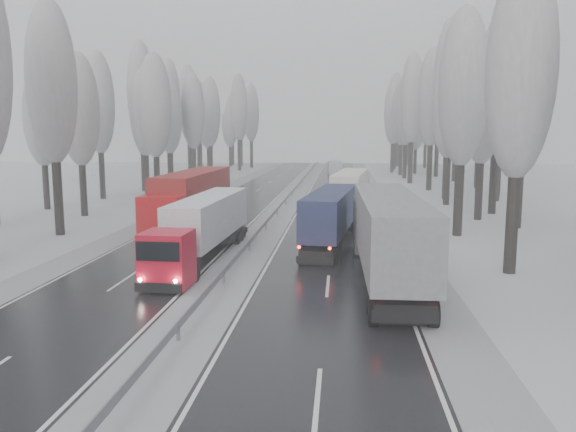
% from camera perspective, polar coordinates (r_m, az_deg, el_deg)
% --- Properties ---
extents(ground, '(260.00, 260.00, 0.00)m').
position_cam_1_polar(ground, '(17.87, -14.85, -16.79)').
color(ground, silver).
rests_on(ground, ground).
extents(carriageway_right, '(7.50, 200.00, 0.03)m').
position_cam_1_polar(carriageway_right, '(45.75, 4.61, -1.10)').
color(carriageway_right, black).
rests_on(carriageway_right, ground).
extents(carriageway_left, '(7.50, 200.00, 0.03)m').
position_cam_1_polar(carriageway_left, '(47.07, -8.28, -0.89)').
color(carriageway_left, black).
rests_on(carriageway_left, ground).
extents(median_slush, '(3.00, 200.00, 0.04)m').
position_cam_1_polar(median_slush, '(46.11, -1.93, -0.99)').
color(median_slush, '#A1A4A9').
rests_on(median_slush, ground).
extents(shoulder_right, '(2.40, 200.00, 0.04)m').
position_cam_1_polar(shoulder_right, '(45.95, 10.79, -1.17)').
color(shoulder_right, '#A1A4A9').
rests_on(shoulder_right, ground).
extents(shoulder_left, '(2.40, 200.00, 0.04)m').
position_cam_1_polar(shoulder_left, '(48.47, -13.98, -0.78)').
color(shoulder_left, '#A1A4A9').
rests_on(shoulder_left, ground).
extents(median_guardrail, '(0.12, 200.00, 0.76)m').
position_cam_1_polar(median_guardrail, '(46.01, -1.94, -0.28)').
color(median_guardrail, slate).
rests_on(median_guardrail, ground).
extents(tree_16, '(3.60, 3.60, 16.53)m').
position_cam_1_polar(tree_16, '(32.29, 22.58, 13.35)').
color(tree_16, black).
rests_on(tree_16, ground).
extents(tree_18, '(3.60, 3.60, 16.58)m').
position_cam_1_polar(tree_18, '(43.16, 17.39, 12.23)').
color(tree_18, black).
rests_on(tree_18, ground).
extents(tree_19, '(3.60, 3.60, 14.57)m').
position_cam_1_polar(tree_19, '(48.33, 22.84, 9.98)').
color(tree_19, black).
rests_on(tree_19, ground).
extents(tree_20, '(3.60, 3.60, 15.71)m').
position_cam_1_polar(tree_20, '(51.78, 19.23, 10.82)').
color(tree_20, black).
rests_on(tree_20, ground).
extents(tree_21, '(3.60, 3.60, 18.62)m').
position_cam_1_polar(tree_21, '(56.32, 20.59, 12.41)').
color(tree_21, black).
rests_on(tree_21, ground).
extents(tree_22, '(3.60, 3.60, 15.86)m').
position_cam_1_polar(tree_22, '(61.81, 16.11, 10.57)').
color(tree_22, black).
rests_on(tree_22, ground).
extents(tree_23, '(3.60, 3.60, 13.55)m').
position_cam_1_polar(tree_23, '(67.05, 20.77, 8.90)').
color(tree_23, black).
rests_on(tree_23, ground).
extents(tree_24, '(3.60, 3.60, 20.49)m').
position_cam_1_polar(tree_24, '(67.47, 16.10, 12.87)').
color(tree_24, black).
rests_on(tree_24, ground).
extents(tree_25, '(3.60, 3.60, 19.44)m').
position_cam_1_polar(tree_25, '(72.84, 20.96, 11.77)').
color(tree_25, black).
rests_on(tree_25, ground).
extents(tree_26, '(3.60, 3.60, 18.78)m').
position_cam_1_polar(tree_26, '(77.43, 14.41, 11.51)').
color(tree_26, black).
rests_on(tree_26, ground).
extents(tree_27, '(3.60, 3.60, 17.62)m').
position_cam_1_polar(tree_27, '(82.67, 18.94, 10.59)').
color(tree_27, black).
rests_on(tree_27, ground).
extents(tree_28, '(3.60, 3.60, 19.62)m').
position_cam_1_polar(tree_28, '(87.86, 12.52, 11.51)').
color(tree_28, black).
rests_on(tree_28, ground).
extents(tree_29, '(3.60, 3.60, 18.11)m').
position_cam_1_polar(tree_29, '(92.91, 16.79, 10.58)').
color(tree_29, black).
rests_on(tree_29, ground).
extents(tree_30, '(3.60, 3.60, 17.86)m').
position_cam_1_polar(tree_30, '(97.50, 11.93, 10.54)').
color(tree_30, black).
rests_on(tree_30, ground).
extents(tree_31, '(3.60, 3.60, 18.58)m').
position_cam_1_polar(tree_31, '(102.29, 15.03, 10.58)').
color(tree_31, black).
rests_on(tree_31, ground).
extents(tree_32, '(3.60, 3.60, 17.33)m').
position_cam_1_polar(tree_32, '(104.96, 11.49, 10.20)').
color(tree_32, black).
rests_on(tree_32, ground).
extents(tree_33, '(3.60, 3.60, 14.33)m').
position_cam_1_polar(tree_33, '(109.24, 12.90, 9.07)').
color(tree_33, black).
rests_on(tree_33, ground).
extents(tree_34, '(3.60, 3.60, 17.63)m').
position_cam_1_polar(tree_34, '(111.95, 10.65, 10.20)').
color(tree_34, black).
rests_on(tree_34, ground).
extents(tree_35, '(3.60, 3.60, 18.25)m').
position_cam_1_polar(tree_35, '(117.09, 15.04, 10.16)').
color(tree_35, black).
rests_on(tree_35, ground).
extents(tree_36, '(3.60, 3.60, 20.23)m').
position_cam_1_polar(tree_36, '(121.93, 10.87, 10.80)').
color(tree_36, black).
rests_on(tree_36, ground).
extents(tree_37, '(3.60, 3.60, 16.37)m').
position_cam_1_polar(tree_37, '(126.63, 13.86, 9.50)').
color(tree_37, black).
rests_on(tree_37, ground).
extents(tree_38, '(3.60, 3.60, 17.97)m').
position_cam_1_polar(tree_38, '(132.54, 11.16, 9.97)').
color(tree_38, black).
rests_on(tree_38, ground).
extents(tree_39, '(3.60, 3.60, 16.19)m').
position_cam_1_polar(tree_39, '(136.79, 12.17, 9.41)').
color(tree_39, black).
rests_on(tree_39, ground).
extents(tree_58, '(3.60, 3.60, 17.21)m').
position_cam_1_polar(tree_58, '(45.03, -22.91, 12.29)').
color(tree_58, black).
rests_on(tree_58, ground).
extents(tree_60, '(3.60, 3.60, 14.84)m').
position_cam_1_polar(tree_60, '(54.71, -20.45, 10.02)').
color(tree_60, black).
rests_on(tree_60, ground).
extents(tree_61, '(3.60, 3.60, 13.95)m').
position_cam_1_polar(tree_61, '(60.89, -23.73, 9.08)').
color(tree_61, black).
rests_on(tree_61, ground).
extents(tree_62, '(3.60, 3.60, 16.04)m').
position_cam_1_polar(tree_62, '(62.15, -13.39, 10.76)').
color(tree_62, black).
rests_on(tree_62, ground).
extents(tree_63, '(3.60, 3.60, 16.88)m').
position_cam_1_polar(tree_63, '(68.76, -18.68, 10.75)').
color(tree_63, black).
rests_on(tree_63, ground).
extents(tree_64, '(3.60, 3.60, 15.42)m').
position_cam_1_polar(tree_64, '(72.03, -14.36, 10.05)').
color(tree_64, black).
rests_on(tree_64, ground).
extents(tree_65, '(3.60, 3.60, 19.48)m').
position_cam_1_polar(tree_65, '(76.53, -14.70, 11.87)').
color(tree_65, black).
rests_on(tree_65, ground).
extents(tree_66, '(3.60, 3.60, 15.23)m').
position_cam_1_polar(tree_66, '(81.13, -11.97, 9.83)').
color(tree_66, black).
rests_on(tree_66, ground).
extents(tree_67, '(3.60, 3.60, 17.09)m').
position_cam_1_polar(tree_67, '(85.41, -12.09, 10.54)').
color(tree_67, black).
rests_on(tree_67, ground).
extents(tree_68, '(3.60, 3.60, 16.65)m').
position_cam_1_polar(tree_68, '(87.23, -9.64, 10.37)').
color(tree_68, black).
rests_on(tree_68, ground).
extents(tree_69, '(3.60, 3.60, 19.35)m').
position_cam_1_polar(tree_69, '(92.48, -11.97, 11.25)').
color(tree_69, black).
rests_on(tree_69, ground).
extents(tree_70, '(3.60, 3.60, 17.09)m').
position_cam_1_polar(tree_70, '(96.95, -7.94, 10.36)').
color(tree_70, black).
rests_on(tree_70, ground).
extents(tree_71, '(3.60, 3.60, 19.61)m').
position_cam_1_polar(tree_71, '(102.06, -10.08, 11.11)').
color(tree_71, black).
rests_on(tree_71, ground).
extents(tree_72, '(3.60, 3.60, 15.11)m').
position_cam_1_polar(tree_72, '(106.60, -8.14, 9.49)').
color(tree_72, black).
rests_on(tree_72, ground).
extents(tree_73, '(3.60, 3.60, 17.22)m').
position_cam_1_polar(tree_73, '(111.21, -9.13, 10.11)').
color(tree_73, black).
rests_on(tree_73, ground).
extents(tree_74, '(3.60, 3.60, 19.68)m').
position_cam_1_polar(tree_74, '(116.46, -5.03, 10.87)').
color(tree_74, black).
rests_on(tree_74, ground).
extents(tree_75, '(3.60, 3.60, 18.60)m').
position_cam_1_polar(tree_75, '(122.28, -8.96, 10.36)').
color(tree_75, black).
rests_on(tree_75, ground).
extents(tree_76, '(3.60, 3.60, 18.55)m').
position_cam_1_polar(tree_76, '(125.51, -3.77, 10.37)').
color(tree_76, black).
rests_on(tree_76, ground).
extents(tree_77, '(3.60, 3.60, 14.32)m').
position_cam_1_polar(tree_77, '(130.37, -5.94, 9.09)').
color(tree_77, black).
rests_on(tree_77, ground).
extents(tree_78, '(3.60, 3.60, 19.55)m').
position_cam_1_polar(tree_78, '(132.61, -4.84, 10.53)').
color(tree_78, black).
rests_on(tree_78, ground).
extents(tree_79, '(3.60, 3.60, 17.07)m').
position_cam_1_polar(tree_79, '(137.00, -5.69, 9.79)').
color(tree_79, black).
rests_on(tree_79, ground).
extents(truck_grey_tarp, '(3.10, 17.62, 4.50)m').
position_cam_1_polar(truck_grey_tarp, '(29.07, 10.01, -1.44)').
color(truck_grey_tarp, '#4A4A4E').
rests_on(truck_grey_tarp, ground).
extents(truck_blue_box, '(3.93, 14.64, 3.72)m').
position_cam_1_polar(truck_blue_box, '(38.65, 4.57, 0.40)').
color(truck_blue_box, '#1C2546').
rests_on(truck_blue_box, ground).
extents(truck_cream_box, '(4.09, 15.56, 3.96)m').
position_cam_1_polar(truck_cream_box, '(54.39, 6.49, 2.82)').
color(truck_cream_box, '#9E998C').
rests_on(truck_cream_box, ground).
extents(box_truck_distant, '(2.67, 7.26, 2.66)m').
position_cam_1_polar(box_truck_distant, '(101.98, 4.75, 4.87)').
color(box_truck_distant, '#A9ABB0').
rests_on(box_truck_distant, ground).
extents(truck_red_white, '(2.77, 14.46, 3.69)m').
position_cam_1_polar(truck_red_white, '(34.09, -8.46, -0.77)').
color(truck_red_white, red).
rests_on(truck_red_white, ground).
extents(truck_red_red, '(2.93, 17.67, 4.52)m').
position_cam_1_polar(truck_red_red, '(44.62, -9.84, 1.97)').
color(truck_red_red, '#B90A0D').
rests_on(truck_red_red, ground).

